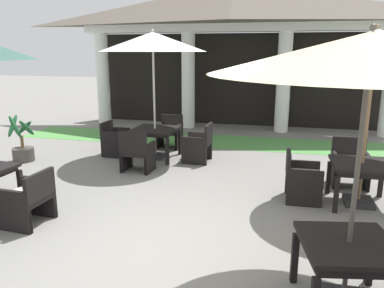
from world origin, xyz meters
TOP-DOWN VIEW (x-y plane):
  - ground_plane at (0.00, 0.00)m, footprint 60.00×60.00m
  - background_pavilion at (0.00, 8.07)m, footprint 10.28×2.48m
  - lawn_strip at (0.00, 6.16)m, footprint 12.08×1.66m
  - patio_chair_near_foreground_east at (-2.02, 0.37)m, footprint 0.62×0.66m
  - patio_table_mid_left at (2.84, 2.28)m, footprint 0.96×0.96m
  - patio_umbrella_mid_left at (2.84, 2.28)m, footprint 2.22×2.22m
  - patio_chair_mid_left_west at (1.90, 2.25)m, footprint 0.60×0.64m
  - patio_chair_mid_left_north at (2.81, 3.22)m, footprint 0.65×0.59m
  - patio_table_mid_right at (-1.36, 4.14)m, footprint 1.03×1.03m
  - patio_umbrella_mid_right at (-1.36, 4.14)m, footprint 2.41×2.41m
  - patio_chair_mid_right_north at (-1.32, 5.20)m, footprint 0.62×0.56m
  - patio_chair_mid_right_south at (-1.39, 3.07)m, footprint 0.64×0.55m
  - patio_chair_mid_right_west at (-2.42, 4.18)m, footprint 0.53×0.62m
  - patio_chair_mid_right_east at (-0.29, 4.10)m, footprint 0.61×0.62m
  - patio_table_far_back at (2.21, -0.54)m, footprint 1.02×1.02m
  - patio_umbrella_far_back at (2.21, -0.54)m, footprint 2.77×2.77m
  - potted_palm_left_edge at (-4.25, 3.18)m, footprint 0.52×0.51m

SIDE VIEW (x-z plane):
  - ground_plane at x=0.00m, z-range 0.00..0.00m
  - lawn_strip at x=0.00m, z-range 0.00..0.01m
  - potted_palm_left_edge at x=-4.25m, z-range -0.24..0.86m
  - patio_chair_near_foreground_east at x=-2.02m, z-range -0.02..0.79m
  - patio_chair_mid_left_west at x=1.90m, z-range -0.03..0.82m
  - patio_chair_mid_right_west at x=-2.42m, z-range -0.01..0.81m
  - patio_chair_mid_right_north at x=-1.32m, z-range -0.02..0.83m
  - patio_chair_mid_right_south at x=-1.39m, z-range -0.04..0.85m
  - patio_chair_mid_left_north at x=2.81m, z-range -0.04..0.85m
  - patio_chair_mid_right_east at x=-0.29m, z-range -0.04..0.85m
  - patio_table_far_back at x=2.21m, z-range 0.25..0.97m
  - patio_table_mid_left at x=2.84m, z-range 0.26..0.98m
  - patio_table_mid_right at x=-1.36m, z-range 0.27..0.99m
  - patio_umbrella_far_back at x=2.21m, z-range 1.09..3.80m
  - patio_umbrella_mid_left at x=2.84m, z-range 1.14..4.01m
  - patio_umbrella_mid_right at x=-1.36m, z-range 1.18..4.14m
  - background_pavilion at x=0.00m, z-range 1.19..5.65m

